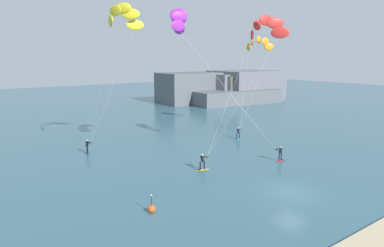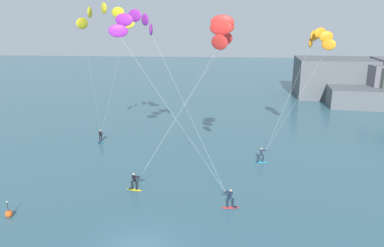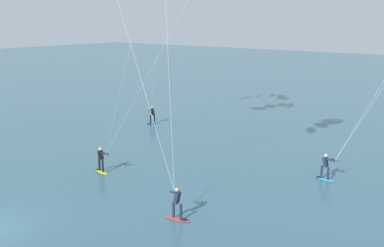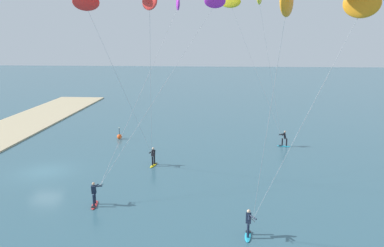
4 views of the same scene
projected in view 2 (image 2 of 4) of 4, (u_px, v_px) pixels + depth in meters
name	position (u px, v px, depth m)	size (l,w,h in m)	color
kitesurfer_nearshore	(218.00, 39.00, 28.95)	(9.43, 5.65, 15.31)	yellow
kitesurfer_mid_water	(104.00, 21.00, 37.84)	(6.12, 7.67, 16.48)	#23ADD1
kitesurfer_far_out	(139.00, 30.00, 33.31)	(11.54, 9.04, 15.79)	red
kitesurfer_downwind	(317.00, 45.00, 38.27)	(7.54, 4.46, 14.06)	#23ADD1
marker_buoy	(9.00, 214.00, 29.36)	(0.56, 0.56, 1.38)	#EA5119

